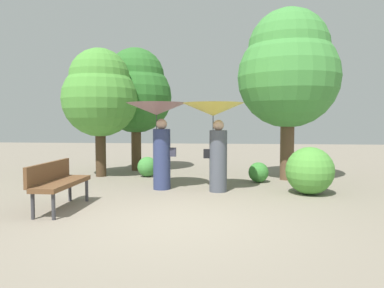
{
  "coord_description": "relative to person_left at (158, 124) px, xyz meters",
  "views": [
    {
      "loc": [
        0.83,
        -5.43,
        1.53
      ],
      "look_at": [
        0.0,
        3.09,
        1.01
      ],
      "focal_mm": 33.45,
      "sensor_mm": 36.0,
      "label": 1
    }
  ],
  "objects": [
    {
      "name": "tree_near_left",
      "position": [
        -1.31,
        3.09,
        1.03
      ],
      "size": [
        2.26,
        2.26,
        3.86
      ],
      "color": "#4C3823",
      "rests_on": "ground"
    },
    {
      "name": "bush_path_right",
      "position": [
        2.37,
        1.15,
        -1.24
      ],
      "size": [
        0.51,
        0.51,
        0.51
      ],
      "primitive_type": "sphere",
      "color": "#387F33",
      "rests_on": "ground"
    },
    {
      "name": "bush_path_left",
      "position": [
        -0.66,
        1.8,
        -1.21
      ],
      "size": [
        0.56,
        0.56,
        0.56
      ],
      "primitive_type": "sphere",
      "color": "#428C3D",
      "rests_on": "ground"
    },
    {
      "name": "bush_behind_bench",
      "position": [
        3.31,
        -0.28,
        -0.99
      ],
      "size": [
        1.01,
        1.01,
        1.01
      ],
      "primitive_type": "sphere",
      "color": "#4C9338",
      "rests_on": "ground"
    },
    {
      "name": "tree_mid_left",
      "position": [
        -1.99,
        1.74,
        0.86
      ],
      "size": [
        2.09,
        2.09,
        3.59
      ],
      "color": "#42301E",
      "rests_on": "ground"
    },
    {
      "name": "person_right",
      "position": [
        1.29,
        -0.17,
        -0.01
      ],
      "size": [
        1.34,
        1.34,
        1.95
      ],
      "rotation": [
        0.0,
        0.0,
        1.58
      ],
      "color": "#474C56",
      "rests_on": "ground"
    },
    {
      "name": "tree_near_right",
      "position": [
        3.16,
        1.67,
        1.45
      ],
      "size": [
        2.65,
        2.65,
        4.5
      ],
      "color": "brown",
      "rests_on": "ground"
    },
    {
      "name": "person_left",
      "position": [
        0.0,
        0.0,
        0.0
      ],
      "size": [
        1.36,
        1.36,
        1.97
      ],
      "rotation": [
        0.0,
        0.0,
        1.58
      ],
      "color": "navy",
      "rests_on": "ground"
    },
    {
      "name": "park_bench",
      "position": [
        -1.4,
        -2.06,
        -0.98
      ],
      "size": [
        0.49,
        1.5,
        0.83
      ],
      "rotation": [
        0.0,
        0.0,
        1.57
      ],
      "color": "#38383D",
      "rests_on": "ground"
    },
    {
      "name": "ground_plane",
      "position": [
        0.73,
        -2.59,
        -1.49
      ],
      "size": [
        40.0,
        40.0,
        0.0
      ],
      "primitive_type": "plane",
      "color": "gray"
    }
  ]
}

